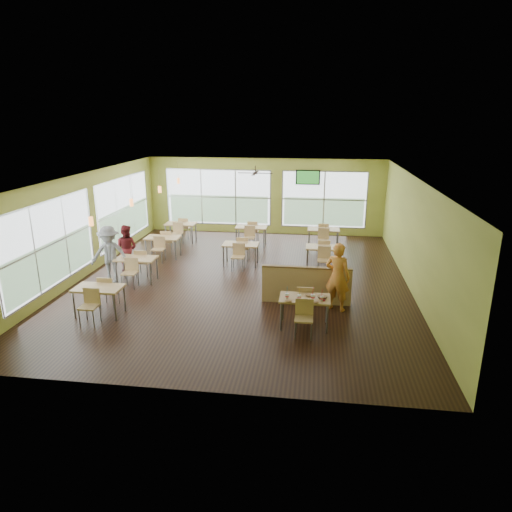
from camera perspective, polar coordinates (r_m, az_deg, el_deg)
name	(u,v)px	position (r m, az deg, el deg)	size (l,w,h in m)	color
room	(242,230)	(13.71, -1.76, 3.26)	(12.00, 12.04, 3.20)	black
window_bays	(185,211)	(17.25, -8.84, 5.54)	(9.24, 10.24, 2.38)	white
main_table	(305,302)	(11.00, 6.12, -5.76)	(1.22, 1.52, 0.87)	tan
half_wall_divider	(306,285)	(12.38, 6.31, -3.62)	(2.40, 0.14, 1.04)	tan
dining_tables	(220,245)	(15.78, -4.49, 1.44)	(6.92, 8.72, 0.87)	tan
pendant_lights	(146,196)	(15.02, -13.60, 7.34)	(0.11, 7.31, 0.86)	#2D2119
ceiling_fan	(255,173)	(16.39, -0.09, 10.34)	(1.25, 1.25, 0.29)	#2D2119
tv_backwall	(308,177)	(19.19, 6.51, 9.75)	(1.00, 0.07, 0.60)	black
man_plaid	(338,277)	(11.95, 10.16, -2.58)	(0.67, 0.44, 1.83)	#D74E17
patron_maroon	(126,248)	(15.39, -15.90, 0.96)	(0.75, 0.58, 1.54)	maroon
patron_grey	(110,254)	(14.44, -17.82, 0.18)	(1.14, 0.66, 1.76)	slate
cup_blue	(287,296)	(10.83, 3.89, -5.00)	(0.09, 0.09, 0.34)	white
cup_yellow	(299,297)	(10.76, 5.42, -5.16)	(0.10, 0.10, 0.36)	white
cup_red_near	(313,297)	(10.81, 7.11, -5.11)	(0.10, 0.10, 0.36)	white
cup_red_far	(322,298)	(10.80, 8.22, -5.24)	(0.08, 0.08, 0.31)	white
food_basket	(322,297)	(10.96, 8.30, -5.09)	(0.23, 0.23, 0.05)	black
ketchup_cup	(324,300)	(10.81, 8.49, -5.52)	(0.06, 0.06, 0.03)	maroon
wrapper_left	(288,301)	(10.68, 4.07, -5.61)	(0.17, 0.15, 0.04)	#99704A
wrapper_mid	(310,295)	(11.05, 6.72, -4.84)	(0.22, 0.19, 0.05)	#99704A
wrapper_right	(316,302)	(10.68, 7.51, -5.74)	(0.14, 0.12, 0.03)	#99704A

